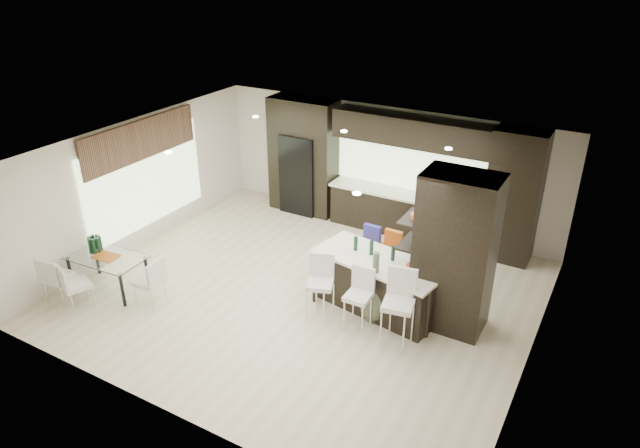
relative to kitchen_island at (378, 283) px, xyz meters
The scene contains 22 objects.
ground 1.47m from the kitchen_island, 169.98° to the right, with size 8.00×8.00×0.00m, color beige.
back_wall 3.64m from the kitchen_island, 112.80° to the left, with size 8.00×0.02×2.70m, color silver.
left_wall 5.44m from the kitchen_island, behind, with size 0.02×7.00×2.70m, color silver.
right_wall 2.78m from the kitchen_island, ahead, with size 0.02×7.00×2.70m, color silver.
ceiling 2.62m from the kitchen_island, 169.98° to the right, with size 8.00×7.00×0.02m, color white.
window_left 5.40m from the kitchen_island, behind, with size 0.04×3.20×1.90m, color #B2D199.
window_back 3.48m from the kitchen_island, 103.45° to the left, with size 3.40×0.04×1.20m, color #B2D199.
stone_accent 5.59m from the kitchen_island, behind, with size 0.08×3.00×0.80m, color brown.
ceiling_spots 2.59m from the kitchen_island, behind, with size 4.00×3.00×0.02m, color white.
back_cabinetry 3.18m from the kitchen_island, 106.54° to the left, with size 6.80×0.68×2.70m, color black.
refrigerator 4.38m from the kitchen_island, 138.64° to the left, with size 0.90×0.68×1.90m, color black.
partition_column 1.52m from the kitchen_island, ahead, with size 1.20×0.80×2.70m, color black.
kitchen_island is the anchor object (origin of this frame).
stool_left 1.07m from the kitchen_island, 131.27° to the right, with size 0.42×0.42×0.95m, color silver.
stool_mid 0.80m from the kitchen_island, 90.00° to the right, with size 0.41×0.41×0.92m, color silver.
stool_right 1.09m from the kitchen_island, 49.59° to the right, with size 0.47×0.47×1.06m, color silver.
bench 1.26m from the kitchen_island, 110.80° to the left, with size 1.31×0.50×0.50m, color black.
floor_vase 0.45m from the kitchen_island, 74.45° to the right, with size 0.48×0.48×1.31m, color #4B5A40, non-canonical shape.
dining_table 4.95m from the kitchen_island, 157.14° to the right, with size 1.42×0.80×0.68m, color white.
chair_near 5.26m from the kitchen_island, 150.11° to the right, with size 0.44×0.44×0.81m, color silver.
chair_far 5.65m from the kitchen_island, 152.24° to the right, with size 0.46×0.46×0.86m, color silver.
chair_end 4.03m from the kitchen_island, 151.47° to the right, with size 0.47×0.47×0.86m, color silver.
Camera 1 is at (4.66, -7.60, 5.81)m, focal length 32.00 mm.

